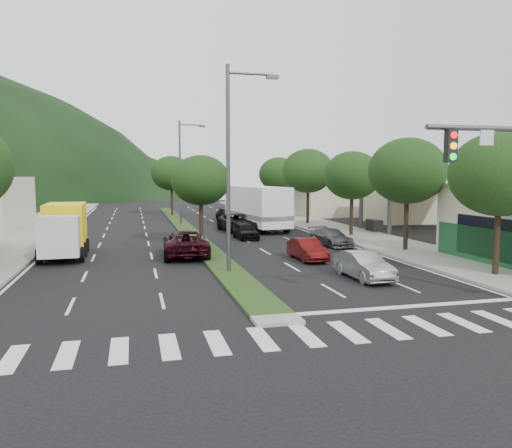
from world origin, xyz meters
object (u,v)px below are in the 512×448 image
object	(u,v)px
streetlight_near	(232,158)
car_queue_d	(237,223)
motorhome	(256,207)
car_queue_e	(231,219)
tree_med_near	(201,180)
tree_r_c	(352,176)
car_queue_b	(331,237)
car_queue_a	(246,231)
suv_maroon	(186,243)
sedan_silver	(364,265)
tree_r_e	(279,174)
streetlight_mid	(182,167)
car_queue_c	(307,249)
car_queue_f	(228,215)
tree_r_b	(407,171)
tree_med_far	(171,173)
tree_r_a	(500,174)
tree_r_d	(308,171)
box_truck	(64,232)

from	to	relation	value
streetlight_near	car_queue_d	bearing A→B (deg)	77.57
streetlight_near	motorhome	world-z (taller)	streetlight_near
car_queue_e	tree_med_near	bearing A→B (deg)	-111.84
tree_r_c	car_queue_e	size ratio (longest dim) A/B	1.80
car_queue_b	tree_med_near	bearing A→B (deg)	156.56
streetlight_near	car_queue_a	world-z (taller)	streetlight_near
suv_maroon	car_queue_d	bearing A→B (deg)	-111.59
car_queue_d	sedan_silver	bearing A→B (deg)	-88.63
tree_r_e	streetlight_mid	size ratio (longest dim) A/B	0.67
streetlight_mid	car_queue_c	bearing A→B (deg)	-77.89
car_queue_c	car_queue_f	world-z (taller)	car_queue_f
tree_med_near	car_queue_b	size ratio (longest dim) A/B	1.48
car_queue_b	tree_r_b	bearing A→B (deg)	-53.43
sedan_silver	car_queue_a	bearing A→B (deg)	95.18
tree_med_far	car_queue_d	world-z (taller)	tree_med_far
sedan_silver	car_queue_f	world-z (taller)	car_queue_f
streetlight_near	sedan_silver	world-z (taller)	streetlight_near
tree_r_a	car_queue_b	xyz separation A→B (m)	(-3.50, 11.60, -4.23)
tree_r_d	car_queue_c	world-z (taller)	tree_r_d
car_queue_a	car_queue_f	bearing A→B (deg)	82.44
tree_r_d	car_queue_d	size ratio (longest dim) A/B	1.32
motorhome	tree_r_c	bearing A→B (deg)	-55.75
car_queue_f	car_queue_c	bearing A→B (deg)	-95.07
car_queue_a	box_truck	bearing A→B (deg)	-158.05
tree_r_a	car_queue_a	distance (m)	19.03
tree_med_far	suv_maroon	bearing A→B (deg)	-92.87
streetlight_mid	car_queue_b	bearing A→B (deg)	-64.52
tree_r_c	box_truck	bearing A→B (deg)	-166.76
tree_r_a	motorhome	size ratio (longest dim) A/B	0.65
streetlight_near	box_truck	bearing A→B (deg)	140.25
tree_r_c	car_queue_a	xyz separation A→B (m)	(-8.31, 0.60, -4.13)
tree_r_a	streetlight_mid	world-z (taller)	streetlight_mid
car_queue_a	car_queue_b	world-z (taller)	car_queue_a
suv_maroon	car_queue_c	distance (m)	7.17
tree_r_e	streetlight_near	world-z (taller)	streetlight_near
tree_r_a	motorhome	xyz separation A→B (m)	(-5.94, 22.89, -2.80)
tree_r_b	box_truck	xyz separation A→B (m)	(-20.44, 3.19, -3.58)
tree_r_e	streetlight_mid	xyz separation A→B (m)	(-11.79, -7.00, 0.69)
car_queue_c	motorhome	world-z (taller)	motorhome
streetlight_near	sedan_silver	distance (m)	8.00
streetlight_mid	box_truck	distance (m)	20.22
tree_r_e	tree_med_far	distance (m)	12.65
streetlight_mid	streetlight_near	bearing A→B (deg)	-90.00
tree_r_c	tree_med_far	bearing A→B (deg)	116.57
tree_r_e	sedan_silver	size ratio (longest dim) A/B	1.73
motorhome	car_queue_f	bearing A→B (deg)	89.58
tree_r_b	suv_maroon	xyz separation A→B (m)	(-13.53, 1.52, -4.26)
tree_med_near	car_queue_a	bearing A→B (deg)	35.13
tree_r_b	car_queue_c	xyz separation A→B (m)	(-6.99, -1.40, -4.43)
tree_r_a	sedan_silver	xyz separation A→B (m)	(-6.23, 1.07, -4.18)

